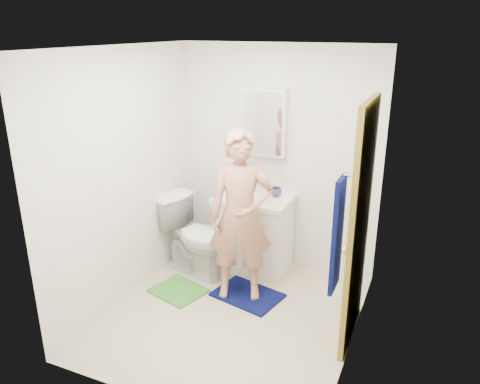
% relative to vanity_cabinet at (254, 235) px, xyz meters
% --- Properties ---
extents(floor, '(2.20, 2.40, 0.02)m').
position_rel_vanity_cabinet_xyz_m(floor, '(0.15, -0.91, -0.41)').
color(floor, beige).
rests_on(floor, ground).
extents(ceiling, '(2.20, 2.40, 0.02)m').
position_rel_vanity_cabinet_xyz_m(ceiling, '(0.15, -0.91, 2.01)').
color(ceiling, white).
rests_on(ceiling, ground).
extents(wall_back, '(2.20, 0.02, 2.40)m').
position_rel_vanity_cabinet_xyz_m(wall_back, '(0.15, 0.30, 0.80)').
color(wall_back, white).
rests_on(wall_back, ground).
extents(wall_front, '(2.20, 0.02, 2.40)m').
position_rel_vanity_cabinet_xyz_m(wall_front, '(0.15, -2.12, 0.80)').
color(wall_front, white).
rests_on(wall_front, ground).
extents(wall_left, '(0.02, 2.40, 2.40)m').
position_rel_vanity_cabinet_xyz_m(wall_left, '(-0.96, -0.91, 0.80)').
color(wall_left, white).
rests_on(wall_left, ground).
extents(wall_right, '(0.02, 2.40, 2.40)m').
position_rel_vanity_cabinet_xyz_m(wall_right, '(1.26, -0.91, 0.80)').
color(wall_right, white).
rests_on(wall_right, ground).
extents(vanity_cabinet, '(0.75, 0.55, 0.80)m').
position_rel_vanity_cabinet_xyz_m(vanity_cabinet, '(0.00, 0.00, 0.00)').
color(vanity_cabinet, white).
rests_on(vanity_cabinet, floor).
extents(countertop, '(0.79, 0.59, 0.05)m').
position_rel_vanity_cabinet_xyz_m(countertop, '(0.00, 0.00, 0.43)').
color(countertop, white).
rests_on(countertop, vanity_cabinet).
extents(sink_basin, '(0.40, 0.40, 0.03)m').
position_rel_vanity_cabinet_xyz_m(sink_basin, '(0.00, 0.00, 0.44)').
color(sink_basin, white).
rests_on(sink_basin, countertop).
extents(faucet, '(0.03, 0.03, 0.12)m').
position_rel_vanity_cabinet_xyz_m(faucet, '(0.00, 0.18, 0.51)').
color(faucet, silver).
rests_on(faucet, countertop).
extents(medicine_cabinet, '(0.50, 0.12, 0.70)m').
position_rel_vanity_cabinet_xyz_m(medicine_cabinet, '(0.00, 0.22, 1.20)').
color(medicine_cabinet, white).
rests_on(medicine_cabinet, wall_back).
extents(mirror_panel, '(0.46, 0.01, 0.66)m').
position_rel_vanity_cabinet_xyz_m(mirror_panel, '(0.00, 0.16, 1.20)').
color(mirror_panel, white).
rests_on(mirror_panel, wall_back).
extents(door, '(0.05, 0.80, 2.05)m').
position_rel_vanity_cabinet_xyz_m(door, '(1.22, -0.76, 0.62)').
color(door, olive).
rests_on(door, ground).
extents(door_knob, '(0.07, 0.07, 0.07)m').
position_rel_vanity_cabinet_xyz_m(door_knob, '(1.18, -1.08, 0.55)').
color(door_knob, gold).
rests_on(door_knob, door).
extents(towel, '(0.03, 0.24, 0.80)m').
position_rel_vanity_cabinet_xyz_m(towel, '(1.18, -1.48, 0.85)').
color(towel, '#070D45').
rests_on(towel, wall_right).
extents(towel_hook, '(0.06, 0.02, 0.02)m').
position_rel_vanity_cabinet_xyz_m(towel_hook, '(1.22, -1.48, 1.27)').
color(towel_hook, silver).
rests_on(towel_hook, wall_right).
extents(toilet, '(0.92, 0.67, 0.84)m').
position_rel_vanity_cabinet_xyz_m(toilet, '(-0.55, -0.31, 0.02)').
color(toilet, white).
rests_on(toilet, floor).
extents(bath_mat, '(0.73, 0.59, 0.02)m').
position_rel_vanity_cabinet_xyz_m(bath_mat, '(0.16, -0.57, -0.39)').
color(bath_mat, '#070D45').
rests_on(bath_mat, floor).
extents(green_rug, '(0.60, 0.55, 0.02)m').
position_rel_vanity_cabinet_xyz_m(green_rug, '(-0.51, -0.77, -0.39)').
color(green_rug, green).
rests_on(green_rug, floor).
extents(soap_dispenser, '(0.12, 0.12, 0.21)m').
position_rel_vanity_cabinet_xyz_m(soap_dispenser, '(-0.19, -0.04, 0.55)').
color(soap_dispenser, '#C55C5D').
rests_on(soap_dispenser, countertop).
extents(toothbrush_cup, '(0.14, 0.14, 0.09)m').
position_rel_vanity_cabinet_xyz_m(toothbrush_cup, '(0.21, 0.09, 0.50)').
color(toothbrush_cup, '#4F397E').
rests_on(toothbrush_cup, countertop).
extents(man, '(0.71, 0.59, 1.67)m').
position_rel_vanity_cabinet_xyz_m(man, '(0.10, -0.59, 0.46)').
color(man, tan).
rests_on(man, bath_mat).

